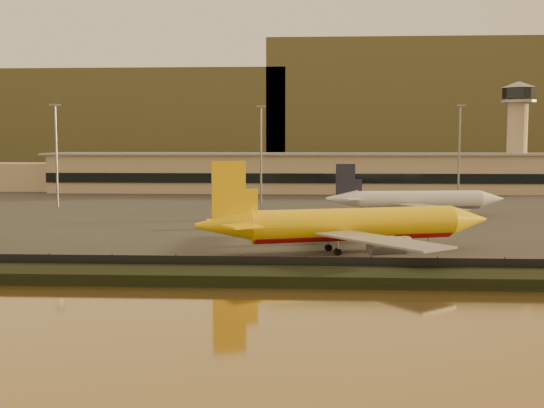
{
  "coord_description": "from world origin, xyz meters",
  "views": [
    {
      "loc": [
        2.37,
        -95.44,
        16.46
      ],
      "look_at": [
        -3.45,
        12.0,
        6.57
      ],
      "focal_mm": 45.0,
      "sensor_mm": 36.0,
      "label": 1
    }
  ],
  "objects": [
    {
      "name": "perimeter_fence",
      "position": [
        0.0,
        -13.0,
        1.3
      ],
      "size": [
        300.0,
        0.05,
        2.2
      ],
      "primitive_type": "cube",
      "color": "black",
      "rests_on": "tarmac"
    },
    {
      "name": "dhl_cargo_jet",
      "position": [
        8.25,
        4.07,
        4.25
      ],
      "size": [
        44.45,
        42.43,
        13.55
      ],
      "rotation": [
        0.0,
        0.0,
        0.3
      ],
      "color": "yellow",
      "rests_on": "tarmac"
    },
    {
      "name": "terminal_building",
      "position": [
        -14.52,
        125.55,
        6.25
      ],
      "size": [
        202.0,
        25.0,
        12.6
      ],
      "color": "tan",
      "rests_on": "tarmac"
    },
    {
      "name": "white_narrowbody_jet",
      "position": [
        25.82,
        54.56,
        3.62
      ],
      "size": [
        39.83,
        38.52,
        11.45
      ],
      "rotation": [
        0.0,
        0.0,
        0.14
      ],
      "color": "white",
      "rests_on": "tarmac"
    },
    {
      "name": "ground",
      "position": [
        0.0,
        0.0,
        0.0
      ],
      "size": [
        900.0,
        900.0,
        0.0
      ],
      "primitive_type": "plane",
      "color": "black",
      "rests_on": "ground"
    },
    {
      "name": "distant_hills",
      "position": [
        -20.74,
        340.0,
        31.39
      ],
      "size": [
        470.0,
        160.0,
        70.0
      ],
      "color": "brown",
      "rests_on": "ground"
    },
    {
      "name": "embankment",
      "position": [
        0.0,
        -17.0,
        0.7
      ],
      "size": [
        320.0,
        7.0,
        1.4
      ],
      "primitive_type": "cube",
      "color": "black",
      "rests_on": "ground"
    },
    {
      "name": "tarmac",
      "position": [
        0.0,
        95.0,
        0.1
      ],
      "size": [
        320.0,
        220.0,
        0.2
      ],
      "primitive_type": "cube",
      "color": "#2D2D2D",
      "rests_on": "ground"
    },
    {
      "name": "gse_vehicle_yellow",
      "position": [
        15.31,
        30.49,
        1.21
      ],
      "size": [
        4.88,
        3.14,
        2.03
      ],
      "primitive_type": "cube",
      "rotation": [
        0.0,
        0.0,
        0.27
      ],
      "color": "yellow",
      "rests_on": "tarmac"
    },
    {
      "name": "gse_vehicle_white",
      "position": [
        -14.61,
        29.85,
        1.12
      ],
      "size": [
        4.41,
        2.74,
        1.84
      ],
      "primitive_type": "cube",
      "rotation": [
        0.0,
        0.0,
        0.23
      ],
      "color": "white",
      "rests_on": "tarmac"
    },
    {
      "name": "control_tower",
      "position": [
        70.0,
        131.0,
        21.66
      ],
      "size": [
        11.2,
        11.2,
        35.5
      ],
      "color": "tan",
      "rests_on": "tarmac"
    },
    {
      "name": "apron_light_masts",
      "position": [
        15.0,
        75.0,
        15.7
      ],
      "size": [
        152.2,
        12.2,
        25.4
      ],
      "color": "slate",
      "rests_on": "tarmac"
    }
  ]
}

